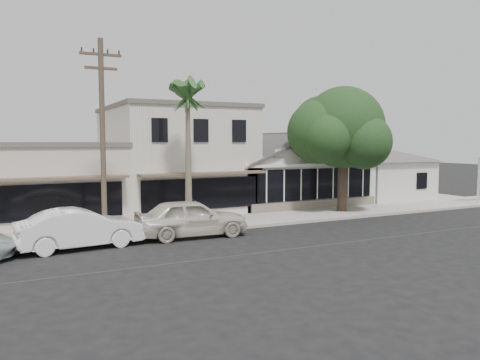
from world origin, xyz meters
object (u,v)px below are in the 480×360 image
utility_pole (103,135)px  car_1 (80,228)px  shade_tree (340,130)px  car_0 (191,218)px

utility_pole → car_1: utility_pole is taller
utility_pole → car_1: size_ratio=1.76×
utility_pole → shade_tree: 14.91m
utility_pole → shade_tree: size_ratio=1.14×
car_0 → shade_tree: shade_tree is taller
utility_pole → car_0: size_ratio=1.70×
shade_tree → car_0: bearing=-165.2°
utility_pole → car_1: (-1.20, -1.09, -3.95)m
car_0 → shade_tree: bearing=-72.0°
car_1 → car_0: bearing=-93.9°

